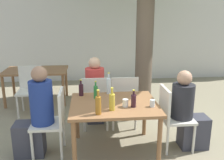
% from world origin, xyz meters
% --- Properties ---
extents(ground_plane, '(30.00, 30.00, 0.00)m').
position_xyz_m(ground_plane, '(0.00, 0.00, 0.00)').
color(ground_plane, gray).
extents(cafe_building_wall, '(10.00, 0.08, 2.80)m').
position_xyz_m(cafe_building_wall, '(0.00, 3.92, 1.40)').
color(cafe_building_wall, beige).
rests_on(cafe_building_wall, ground_plane).
extents(dining_table_front, '(1.20, 0.99, 0.73)m').
position_xyz_m(dining_table_front, '(0.00, 0.00, 0.65)').
color(dining_table_front, brown).
rests_on(dining_table_front, ground_plane).
extents(dining_table_back, '(1.33, 0.81, 0.73)m').
position_xyz_m(dining_table_back, '(-1.49, 2.18, 0.64)').
color(dining_table_back, brown).
rests_on(dining_table_back, ground_plane).
extents(patio_chair_0, '(0.44, 0.44, 0.93)m').
position_xyz_m(patio_chair_0, '(-0.83, 0.00, 0.53)').
color(patio_chair_0, beige).
rests_on(patio_chair_0, ground_plane).
extents(patio_chair_1, '(0.44, 0.44, 0.93)m').
position_xyz_m(patio_chair_1, '(0.83, 0.00, 0.53)').
color(patio_chair_1, beige).
rests_on(patio_chair_1, ground_plane).
extents(patio_chair_2, '(0.44, 0.44, 0.93)m').
position_xyz_m(patio_chair_2, '(-0.24, 0.73, 0.53)').
color(patio_chair_2, beige).
rests_on(patio_chair_2, ground_plane).
extents(patio_chair_3, '(0.44, 0.44, 0.93)m').
position_xyz_m(patio_chair_3, '(0.24, 0.73, 0.53)').
color(patio_chair_3, beige).
rests_on(patio_chair_3, ground_plane).
extents(patio_chair_4, '(0.44, 0.44, 0.93)m').
position_xyz_m(patio_chair_4, '(-1.49, 1.54, 0.53)').
color(patio_chair_4, beige).
rests_on(patio_chair_4, ground_plane).
extents(person_seated_0, '(0.56, 0.31, 1.27)m').
position_xyz_m(person_seated_0, '(-1.07, -0.00, 0.57)').
color(person_seated_0, '#383842').
rests_on(person_seated_0, ground_plane).
extents(person_seated_1, '(0.56, 0.32, 1.17)m').
position_xyz_m(person_seated_1, '(1.08, -0.00, 0.52)').
color(person_seated_1, '#383842').
rests_on(person_seated_1, ground_plane).
extents(person_seated_2, '(0.32, 0.56, 1.22)m').
position_xyz_m(person_seated_2, '(-0.24, 0.97, 0.54)').
color(person_seated_2, '#383842').
rests_on(person_seated_2, ground_plane).
extents(wine_bottle_0, '(0.07, 0.07, 0.24)m').
position_xyz_m(wine_bottle_0, '(0.24, -0.16, 0.82)').
color(wine_bottle_0, '#331923').
rests_on(wine_bottle_0, dining_table_front).
extents(green_bottle_1, '(0.06, 0.06, 0.26)m').
position_xyz_m(green_bottle_1, '(-0.24, 0.22, 0.83)').
color(green_bottle_1, '#287A38').
rests_on(green_bottle_1, dining_table_front).
extents(water_bottle_2, '(0.07, 0.07, 0.33)m').
position_xyz_m(water_bottle_2, '(-0.04, 0.43, 0.86)').
color(water_bottle_2, silver).
rests_on(water_bottle_2, dining_table_front).
extents(oil_cruet_3, '(0.07, 0.07, 0.30)m').
position_xyz_m(oil_cruet_3, '(-0.05, -0.24, 0.85)').
color(oil_cruet_3, gold).
rests_on(oil_cruet_3, dining_table_front).
extents(wine_bottle_4, '(0.07, 0.07, 0.25)m').
position_xyz_m(wine_bottle_4, '(-0.46, 0.37, 0.83)').
color(wine_bottle_4, '#331923').
rests_on(wine_bottle_4, dining_table_front).
extents(amber_bottle_5, '(0.07, 0.07, 0.32)m').
position_xyz_m(amber_bottle_5, '(-0.23, -0.36, 0.85)').
color(amber_bottle_5, '#9E661E').
rests_on(amber_bottle_5, dining_table_front).
extents(drinking_glass_0, '(0.08, 0.08, 0.10)m').
position_xyz_m(drinking_glass_0, '(0.14, -0.14, 0.78)').
color(drinking_glass_0, silver).
rests_on(drinking_glass_0, dining_table_front).
extents(drinking_glass_1, '(0.07, 0.07, 0.10)m').
position_xyz_m(drinking_glass_1, '(0.49, -0.18, 0.78)').
color(drinking_glass_1, silver).
rests_on(drinking_glass_1, dining_table_front).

